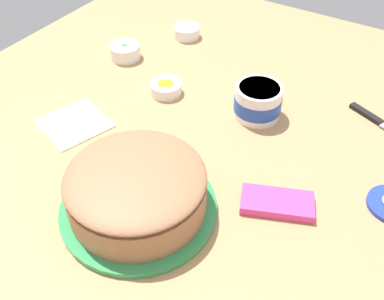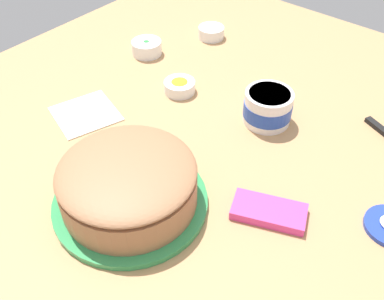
# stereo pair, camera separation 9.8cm
# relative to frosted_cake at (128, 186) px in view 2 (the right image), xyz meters

# --- Properties ---
(ground_plane) EXTENTS (1.54, 1.54, 0.00)m
(ground_plane) POSITION_rel_frosted_cake_xyz_m (-0.03, -0.27, -0.05)
(ground_plane) COLOR tan
(frosted_cake) EXTENTS (0.32, 0.32, 0.12)m
(frosted_cake) POSITION_rel_frosted_cake_xyz_m (0.00, 0.00, 0.00)
(frosted_cake) COLOR #339351
(frosted_cake) RESTS_ON ground_plane
(frosting_tub) EXTENTS (0.12, 0.12, 0.08)m
(frosting_tub) POSITION_rel_frosted_cake_xyz_m (-0.07, -0.41, -0.01)
(frosting_tub) COLOR white
(frosting_tub) RESTS_ON ground_plane
(sprinkle_bowl_green) EXTENTS (0.09, 0.09, 0.04)m
(sprinkle_bowl_green) POSITION_rel_frosted_cake_xyz_m (0.39, -0.45, -0.03)
(sprinkle_bowl_green) COLOR white
(sprinkle_bowl_green) RESTS_ON ground_plane
(sprinkle_bowl_blue) EXTENTS (0.08, 0.08, 0.04)m
(sprinkle_bowl_blue) POSITION_rel_frosted_cake_xyz_m (0.30, -0.66, -0.03)
(sprinkle_bowl_blue) COLOR white
(sprinkle_bowl_blue) RESTS_ON ground_plane
(sprinkle_bowl_orange) EXTENTS (0.08, 0.08, 0.03)m
(sprinkle_bowl_orange) POSITION_rel_frosted_cake_xyz_m (0.18, -0.37, -0.04)
(sprinkle_bowl_orange) COLOR white
(sprinkle_bowl_orange) RESTS_ON ground_plane
(candy_box_lower) EXTENTS (0.16, 0.12, 0.02)m
(candy_box_lower) POSITION_rel_frosted_cake_xyz_m (-0.24, -0.16, -0.04)
(candy_box_lower) COLOR #E53D8E
(candy_box_lower) RESTS_ON ground_plane
(paper_napkin) EXTENTS (0.19, 0.19, 0.01)m
(paper_napkin) POSITION_rel_frosted_cake_xyz_m (0.30, -0.14, -0.05)
(paper_napkin) COLOR white
(paper_napkin) RESTS_ON ground_plane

